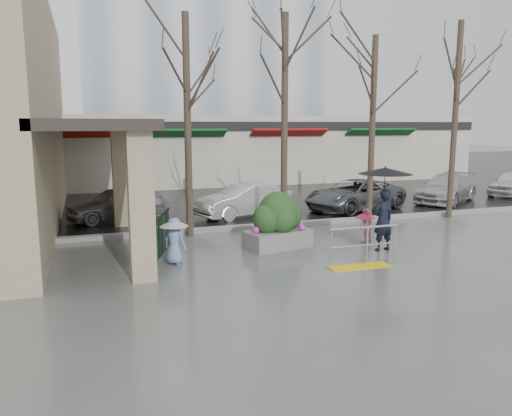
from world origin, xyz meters
TOP-DOWN VIEW (x-y plane):
  - ground at (0.00, 0.00)m, footprint 120.00×120.00m
  - street_asphalt at (0.00, 22.00)m, footprint 120.00×36.00m
  - curb at (0.00, 4.00)m, footprint 120.00×0.30m
  - canopy_slab at (-4.80, 8.00)m, footprint 2.80×18.00m
  - pillar_front at (-3.90, -0.50)m, footprint 0.55×0.55m
  - pillar_back at (-3.90, 6.00)m, footprint 0.55×0.55m
  - storefront_row at (2.00, 17.97)m, footprint 34.00×6.74m
  - office_tower at (4.00, 30.00)m, footprint 18.00×12.00m
  - handrail at (1.36, -1.20)m, footprint 1.90×0.50m
  - tree_west at (-2.00, 3.60)m, footprint 3.20×3.20m
  - tree_midwest at (1.20, 3.60)m, footprint 3.20×3.20m
  - tree_mideast at (4.50, 3.60)m, footprint 3.20×3.20m
  - tree_east at (8.00, 3.60)m, footprint 3.20×3.20m
  - woman at (2.75, 0.05)m, footprint 1.51×1.51m
  - child_pink at (2.80, 1.06)m, footprint 0.63×0.63m
  - child_blue at (-3.00, 0.59)m, footprint 0.73×0.73m
  - planter at (0.09, 1.30)m, footprint 2.03×1.35m
  - news_boxes at (-3.34, 1.74)m, footprint 1.10×2.06m
  - car_a at (-3.98, 7.12)m, footprint 3.97×2.52m
  - car_b at (0.68, 6.32)m, footprint 4.05×2.41m
  - car_c at (5.43, 6.23)m, footprint 4.96×3.39m
  - car_d at (10.47, 6.77)m, footprint 4.61×3.83m

SIDE VIEW (x-z plane):
  - ground at x=0.00m, z-range 0.00..0.00m
  - street_asphalt at x=0.00m, z-range 0.00..0.01m
  - curb at x=0.00m, z-range 0.00..0.15m
  - handrail at x=1.36m, z-range -0.14..0.89m
  - news_boxes at x=-3.34m, z-range 0.00..1.13m
  - child_pink at x=2.80m, z-range 0.08..1.12m
  - car_a at x=-3.98m, z-range 0.00..1.26m
  - car_b at x=0.68m, z-range 0.00..1.26m
  - car_c at x=5.43m, z-range 0.00..1.26m
  - car_d at x=10.47m, z-range 0.00..1.26m
  - child_blue at x=-3.00m, z-range 0.12..1.32m
  - planter at x=0.09m, z-range -0.04..1.59m
  - woman at x=2.75m, z-range 0.33..2.71m
  - pillar_front at x=-3.90m, z-range 0.00..3.50m
  - pillar_back at x=-3.90m, z-range 0.00..3.50m
  - storefront_row at x=2.00m, z-range 0.01..4.01m
  - canopy_slab at x=-4.80m, z-range 3.50..3.75m
  - tree_mideast at x=4.50m, z-range 1.61..8.11m
  - tree_west at x=-2.00m, z-range 1.68..8.48m
  - tree_midwest at x=1.20m, z-range 1.73..8.73m
  - tree_east at x=8.00m, z-range 1.78..8.98m
  - office_tower at x=4.00m, z-range 0.00..25.00m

